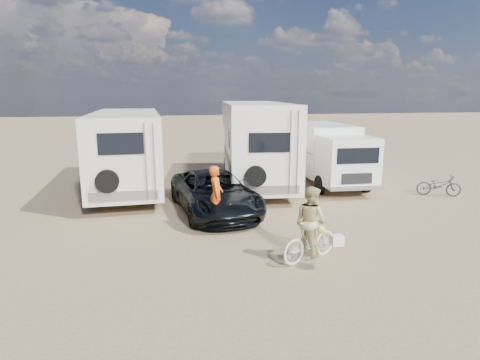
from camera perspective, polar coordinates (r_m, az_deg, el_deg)
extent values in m
plane|color=#917756|center=(12.46, 8.37, -7.46)|extent=(140.00, 140.00, 0.00)
imported|color=black|center=(14.27, -3.63, -1.78)|extent=(3.01, 5.48, 1.46)
imported|color=orange|center=(12.64, -3.37, -5.00)|extent=(1.71, 0.84, 0.86)
imported|color=beige|center=(10.38, 9.89, -8.43)|extent=(1.83, 1.19, 1.07)
imported|color=#CC4D12|center=(12.51, -3.40, -2.89)|extent=(0.54, 0.73, 1.82)
imported|color=tan|center=(10.26, 9.96, -6.64)|extent=(0.96, 1.05, 1.75)
imported|color=#262826|center=(18.53, 26.34, -0.67)|extent=(1.81, 1.25, 0.90)
cube|color=navy|center=(14.94, -2.67, -3.10)|extent=(0.68, 0.57, 0.46)
cube|color=olive|center=(16.44, 4.41, -1.86)|extent=(0.57, 0.57, 0.38)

